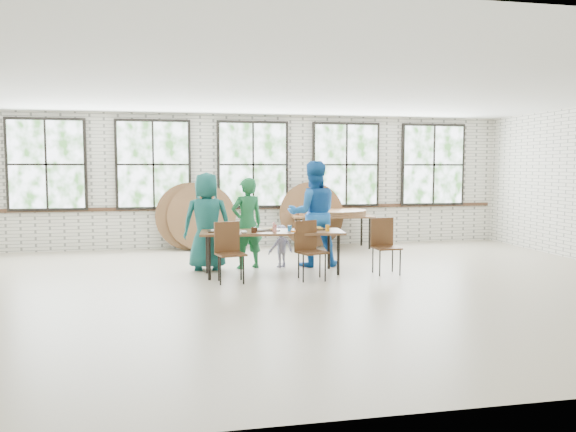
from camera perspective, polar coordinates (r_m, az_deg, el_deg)
The scene contains 13 objects.
room at distance 12.79m, azimuth -3.58°, elevation 5.02°, with size 12.00×12.00×12.00m.
dining_table at distance 9.50m, azimuth -1.62°, elevation -1.84°, with size 2.47×1.04×0.74m.
chair_near_left at distance 8.96m, azimuth -6.03°, elevation -3.12°, with size 0.50×0.49×0.95m.
chair_near_right at distance 9.12m, azimuth 2.10°, elevation -2.96°, with size 0.53×0.52×0.95m.
chair_spare at distance 9.76m, azimuth 9.74°, elevation -2.51°, with size 0.45×0.43×0.95m.
adult_teal at distance 10.01m, azimuth -8.23°, elevation -0.53°, with size 0.85×0.55×1.73m, color #1B6757.
adult_green at distance 10.08m, azimuth -4.19°, elevation -0.74°, with size 0.59×0.39×1.63m, color #1A6334.
toddler at distance 10.23m, azimuth -0.74°, elevation -3.08°, with size 0.50×0.29×0.77m, color #1D1544.
adult_blue at distance 10.29m, azimuth 2.56°, elevation 0.22°, with size 0.94×0.73×1.93m, color #1857A8.
storage_table at distance 12.58m, azimuth 4.53°, elevation -0.20°, with size 1.87×0.93×0.74m.
tabletop_clutter at distance 9.48m, azimuth -1.08°, elevation -1.40°, with size 2.02×0.62×0.11m.
round_tops_stacked at distance 12.57m, azimuth 4.53°, elevation 0.34°, with size 1.50×1.50×0.13m.
round_tops_leaning at distance 12.55m, azimuth -5.36°, elevation 0.01°, with size 4.25×0.49×1.48m.
Camera 1 is at (-1.74, -8.24, 1.82)m, focal length 35.00 mm.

